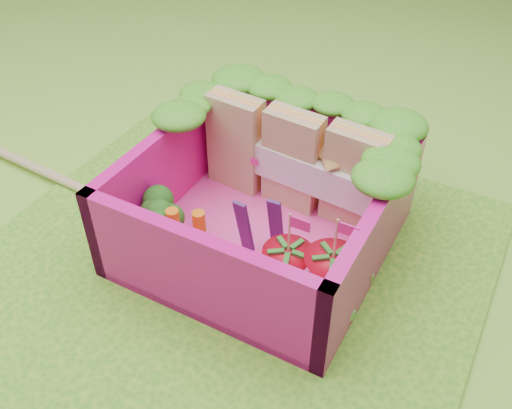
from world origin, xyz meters
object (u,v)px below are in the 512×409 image
(sandwich_stack, at_px, (293,161))
(broccoli, at_px, (158,217))
(strawberry_right, at_px, (331,278))
(chopsticks, at_px, (82,189))
(bento_box, at_px, (263,203))
(strawberry_left, at_px, (287,269))

(sandwich_stack, distance_m, broccoli, 0.82)
(broccoli, height_order, strawberry_right, strawberry_right)
(sandwich_stack, xyz_separation_m, chopsticks, (-1.20, -0.50, -0.32))
(sandwich_stack, distance_m, chopsticks, 1.33)
(sandwich_stack, xyz_separation_m, strawberry_right, (0.49, -0.59, -0.14))
(bento_box, xyz_separation_m, chopsticks, (-1.19, -0.15, -0.25))
(bento_box, distance_m, broccoli, 0.56)
(broccoli, bearing_deg, strawberry_right, 4.52)
(sandwich_stack, xyz_separation_m, broccoli, (-0.46, -0.67, -0.10))
(bento_box, bearing_deg, sandwich_stack, 89.04)
(bento_box, relative_size, strawberry_right, 2.52)
(bento_box, height_order, chopsticks, bento_box)
(strawberry_left, bearing_deg, strawberry_right, 11.25)
(bento_box, distance_m, strawberry_right, 0.56)
(sandwich_stack, xyz_separation_m, strawberry_left, (0.28, -0.64, -0.15))
(strawberry_right, xyz_separation_m, chopsticks, (-1.69, 0.10, -0.17))
(strawberry_right, bearing_deg, sandwich_stack, 129.72)
(sandwich_stack, height_order, strawberry_left, sandwich_stack)
(broccoli, bearing_deg, bento_box, 35.25)
(sandwich_stack, bearing_deg, broccoli, -124.59)
(chopsticks, bearing_deg, strawberry_left, -5.43)
(bento_box, relative_size, chopsticks, 0.61)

